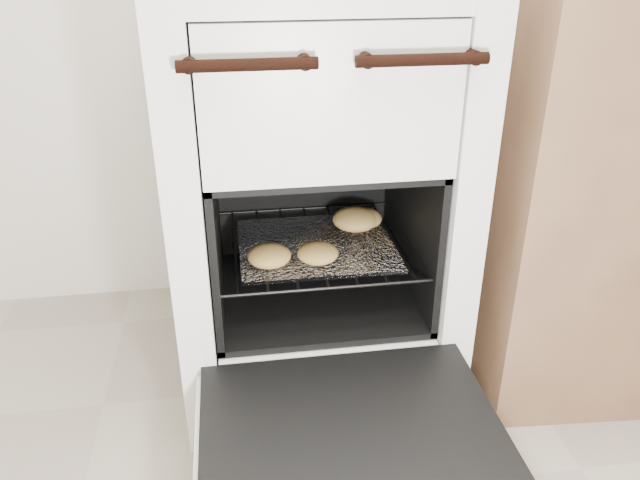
% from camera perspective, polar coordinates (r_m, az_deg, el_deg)
% --- Properties ---
extents(stove, '(0.60, 0.67, 0.92)m').
position_cam_1_polar(stove, '(1.43, -0.88, 4.37)').
color(stove, white).
rests_on(stove, ground).
extents(oven_door, '(0.54, 0.42, 0.04)m').
position_cam_1_polar(oven_door, '(1.14, 2.84, -17.22)').
color(oven_door, black).
rests_on(oven_door, stove).
extents(oven_rack, '(0.44, 0.42, 0.01)m').
position_cam_1_polar(oven_rack, '(1.41, -0.49, -0.31)').
color(oven_rack, black).
rests_on(oven_rack, stove).
extents(foil_sheet, '(0.34, 0.30, 0.01)m').
position_cam_1_polar(foil_sheet, '(1.39, -0.37, -0.46)').
color(foil_sheet, silver).
rests_on(foil_sheet, oven_rack).
extents(baked_rolls, '(0.35, 0.29, 0.05)m').
position_cam_1_polar(baked_rolls, '(1.39, 1.05, 0.63)').
color(baked_rolls, tan).
rests_on(baked_rolls, foil_sheet).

